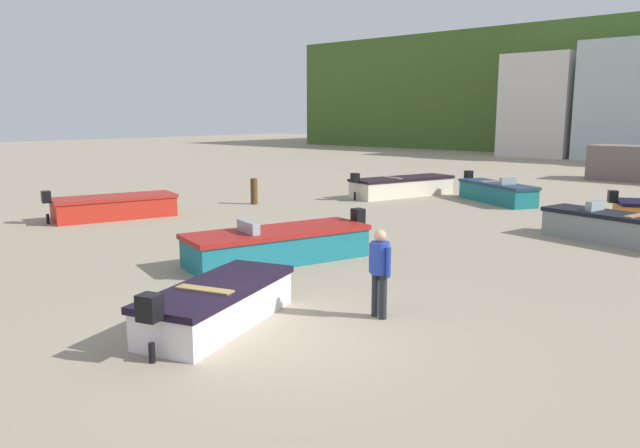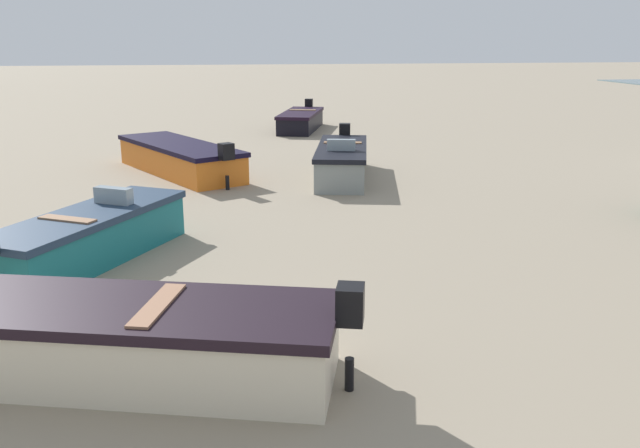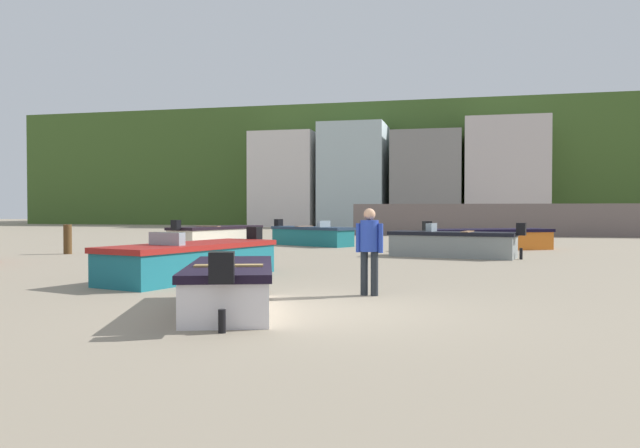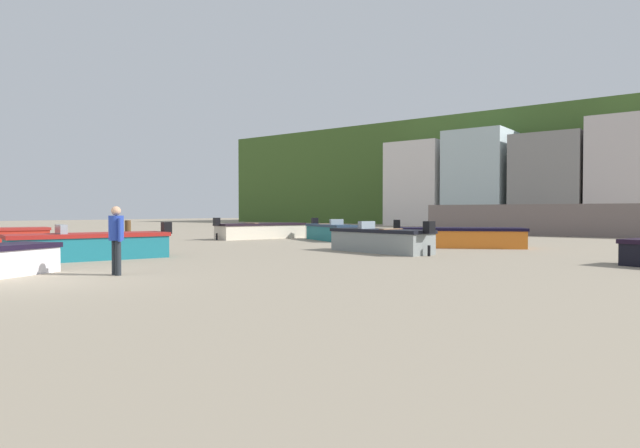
% 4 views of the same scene
% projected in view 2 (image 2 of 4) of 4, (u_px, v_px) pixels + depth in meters
% --- Properties ---
extents(boat_teal_1, '(4.13, 3.05, 1.15)m').
position_uv_depth(boat_teal_1, '(89.00, 236.00, 11.20)').
color(boat_teal_1, '#166971').
rests_on(boat_teal_1, ground).
extents(boat_grey_2, '(4.51, 2.16, 1.17)m').
position_uv_depth(boat_grey_2, '(342.00, 161.00, 17.91)').
color(boat_grey_2, gray).
rests_on(boat_grey_2, ground).
extents(boat_black_3, '(4.39, 2.44, 1.05)m').
position_uv_depth(boat_black_3, '(301.00, 120.00, 27.26)').
color(boat_black_3, black).
rests_on(boat_black_3, ground).
extents(boat_orange_5, '(5.18, 3.70, 1.15)m').
position_uv_depth(boat_orange_5, '(180.00, 158.00, 18.53)').
color(boat_orange_5, orange).
rests_on(boat_orange_5, ground).
extents(boat_cream_6, '(2.82, 5.41, 1.17)m').
position_uv_depth(boat_cream_6, '(107.00, 339.00, 7.38)').
color(boat_cream_6, beige).
rests_on(boat_cream_6, ground).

